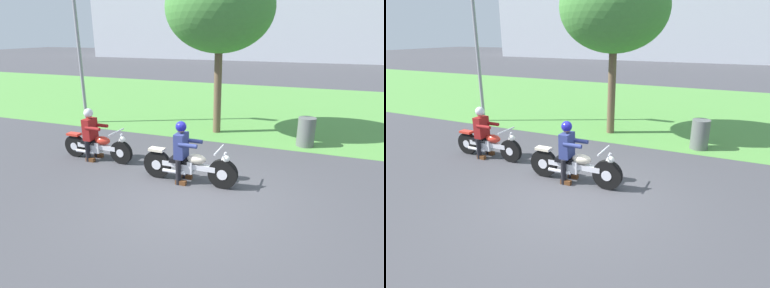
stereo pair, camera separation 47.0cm
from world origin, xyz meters
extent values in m
plane|color=#424247|center=(0.00, 0.00, 0.00)|extent=(120.00, 120.00, 0.00)
cube|color=#549342|center=(0.00, 9.59, 0.00)|extent=(60.00, 12.00, 0.01)
cube|color=#B2B7C1|center=(-3.96, 38.60, 6.31)|extent=(47.39, 8.00, 12.62)
cylinder|color=black|center=(0.47, 0.61, 0.33)|extent=(0.66, 0.13, 0.66)
cylinder|color=silver|center=(0.47, 0.61, 0.33)|extent=(0.23, 0.14, 0.23)
cylinder|color=black|center=(-1.10, 0.64, 0.33)|extent=(0.66, 0.13, 0.66)
cylinder|color=silver|center=(-1.10, 0.64, 0.33)|extent=(0.23, 0.14, 0.23)
cube|color=silver|center=(-0.31, 0.63, 0.41)|extent=(1.26, 0.16, 0.12)
cube|color=silver|center=(-0.36, 0.63, 0.39)|extent=(0.32, 0.24, 0.28)
ellipsoid|color=beige|center=(-0.13, 0.62, 0.59)|extent=(0.44, 0.25, 0.22)
cube|color=black|center=(-0.53, 0.63, 0.51)|extent=(0.44, 0.25, 0.10)
cube|color=beige|center=(-1.10, 0.64, 0.69)|extent=(0.36, 0.21, 0.06)
cylinder|color=silver|center=(0.42, 0.61, 0.58)|extent=(0.25, 0.05, 0.53)
cylinder|color=silver|center=(0.37, 0.62, 0.87)|extent=(0.05, 0.66, 0.04)
sphere|color=white|center=(0.53, 0.61, 0.69)|extent=(0.16, 0.16, 0.16)
cylinder|color=silver|center=(-0.61, 0.49, 0.27)|extent=(0.55, 0.09, 0.08)
cylinder|color=black|center=(-0.49, 0.81, 0.29)|extent=(0.12, 0.12, 0.58)
cube|color=#593319|center=(-0.43, 0.81, 0.05)|extent=(0.24, 0.10, 0.10)
cylinder|color=black|center=(-0.50, 0.45, 0.29)|extent=(0.12, 0.12, 0.58)
cube|color=#593319|center=(-0.44, 0.45, 0.05)|extent=(0.24, 0.10, 0.10)
cube|color=navy|center=(-0.49, 0.63, 0.86)|extent=(0.23, 0.38, 0.56)
cylinder|color=navy|center=(-0.27, 0.79, 0.94)|extent=(0.42, 0.10, 0.09)
cylinder|color=navy|center=(-0.27, 0.45, 0.94)|extent=(0.42, 0.10, 0.09)
sphere|color=#996B4C|center=(-0.49, 0.63, 1.26)|extent=(0.20, 0.20, 0.20)
sphere|color=navy|center=(-0.49, 0.63, 1.29)|extent=(0.24, 0.24, 0.24)
cylinder|color=black|center=(-2.34, 1.06, 0.30)|extent=(0.60, 0.13, 0.60)
cylinder|color=silver|center=(-2.34, 1.06, 0.30)|extent=(0.21, 0.14, 0.21)
cylinder|color=black|center=(-3.79, 1.09, 0.30)|extent=(0.60, 0.13, 0.60)
cylinder|color=silver|center=(-3.79, 1.09, 0.30)|extent=(0.21, 0.14, 0.21)
cube|color=silver|center=(-3.07, 1.08, 0.38)|extent=(1.17, 0.16, 0.12)
cube|color=silver|center=(-3.12, 1.08, 0.36)|extent=(0.32, 0.24, 0.28)
ellipsoid|color=red|center=(-2.89, 1.07, 0.56)|extent=(0.44, 0.25, 0.22)
cube|color=black|center=(-3.29, 1.08, 0.48)|extent=(0.44, 0.25, 0.10)
cube|color=red|center=(-3.79, 1.09, 0.63)|extent=(0.36, 0.21, 0.06)
cylinder|color=silver|center=(-2.39, 1.07, 0.55)|extent=(0.25, 0.05, 0.53)
cylinder|color=silver|center=(-2.44, 1.07, 0.84)|extent=(0.05, 0.66, 0.04)
sphere|color=white|center=(-2.28, 1.06, 0.66)|extent=(0.16, 0.16, 0.16)
cylinder|color=silver|center=(-3.37, 0.94, 0.24)|extent=(0.55, 0.09, 0.08)
cylinder|color=black|center=(-3.24, 1.26, 0.28)|extent=(0.12, 0.12, 0.55)
cube|color=#593319|center=(-3.18, 1.26, 0.05)|extent=(0.24, 0.10, 0.10)
cylinder|color=black|center=(-3.25, 0.90, 0.28)|extent=(0.12, 0.12, 0.55)
cube|color=#593319|center=(-3.19, 0.90, 0.05)|extent=(0.24, 0.10, 0.10)
cube|color=maroon|center=(-3.25, 1.08, 0.83)|extent=(0.23, 0.38, 0.56)
cylinder|color=maroon|center=(-3.02, 1.24, 0.91)|extent=(0.42, 0.10, 0.09)
cylinder|color=maroon|center=(-3.03, 0.90, 0.91)|extent=(0.42, 0.10, 0.09)
sphere|color=#996B4C|center=(-3.25, 1.08, 1.23)|extent=(0.20, 0.20, 0.20)
sphere|color=silver|center=(-3.25, 1.08, 1.26)|extent=(0.24, 0.24, 0.24)
cylinder|color=brown|center=(-0.83, 4.65, 1.38)|extent=(0.25, 0.25, 2.76)
ellipsoid|color=#428438|center=(-0.83, 4.65, 3.93)|extent=(3.34, 3.34, 2.68)
cylinder|color=gray|center=(-5.81, 4.16, 2.96)|extent=(0.12, 0.12, 5.92)
cylinder|color=#595E5B|center=(2.04, 4.18, 0.43)|extent=(0.51, 0.51, 0.86)
camera|label=1|loc=(2.08, -5.60, 3.20)|focal=30.33mm
camera|label=2|loc=(2.51, -5.42, 3.20)|focal=30.33mm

